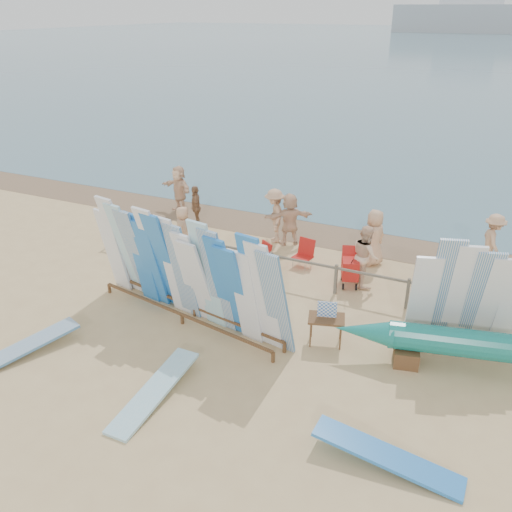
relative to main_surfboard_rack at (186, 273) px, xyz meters
The scene contains 23 objects.
ground 1.70m from the main_surfboard_rack, ahead, with size 160.00×160.00×0.00m, color tan.
ocean 128.02m from the main_surfboard_rack, 89.55° to the left, with size 320.00×240.00×0.02m, color #446A7A.
wet_sand_strip 7.40m from the main_surfboard_rack, 82.09° to the left, with size 40.00×2.60×0.01m, color brown.
distant_ship 180.39m from the main_surfboard_rack, 93.50° to the left, with size 45.00×8.00×14.00m.
fence 3.26m from the main_surfboard_rack, 71.58° to the left, with size 12.08×0.08×0.90m.
main_surfboard_rack is the anchor object (origin of this frame).
side_surfboard_rack 6.72m from the main_surfboard_rack, 13.87° to the left, with size 2.66×1.37×2.97m.
outrigger_canoe 7.52m from the main_surfboard_rack, ahead, with size 7.27×2.16×1.04m.
vendor_table 3.72m from the main_surfboard_rack, ahead, with size 1.00×0.83×1.14m.
flat_board_e 4.26m from the main_surfboard_rack, 132.00° to the right, with size 0.56×2.70×0.07m, color silver.
flat_board_d 6.54m from the main_surfboard_rack, 25.29° to the right, with size 0.56×2.70×0.07m, color blue.
flat_board_b 3.39m from the main_surfboard_rack, 71.58° to the right, with size 0.56×2.70×0.07m, color #8ACADC.
beach_chair_left 3.77m from the main_surfboard_rack, 83.50° to the left, with size 0.74×0.75×0.84m.
beach_chair_right 4.69m from the main_surfboard_rack, 70.16° to the left, with size 0.64×0.66×0.87m.
stroller 4.98m from the main_surfboard_rack, 48.96° to the left, with size 0.80×0.95×1.11m.
beachgoer_extra_1 6.61m from the main_surfboard_rack, 119.16° to the left, with size 0.93×0.40×1.59m, color #8C6042.
beachgoer_9 9.57m from the main_surfboard_rack, 44.45° to the left, with size 1.13×0.47×1.76m, color tan.
beachgoer_6 6.40m from the main_surfboard_rack, 57.19° to the left, with size 0.89×0.42×1.81m, color tan.
beachgoer_5 5.79m from the main_surfboard_rack, 85.21° to the left, with size 1.68×0.54×1.81m, color beige.
beachgoer_8 5.32m from the main_surfboard_rack, 47.53° to the left, with size 0.89×0.43×1.84m, color beige.
beachgoer_0 4.56m from the main_surfboard_rack, 123.65° to the left, with size 0.75×0.36×1.53m, color tan.
beachgoer_11 8.44m from the main_surfboard_rack, 123.99° to the left, with size 1.70×0.55×1.83m, color beige.
beachgoer_3 5.77m from the main_surfboard_rack, 90.76° to the left, with size 1.21×0.50×1.88m, color tan.
Camera 1 is at (5.74, -10.24, 7.44)m, focal length 38.00 mm.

